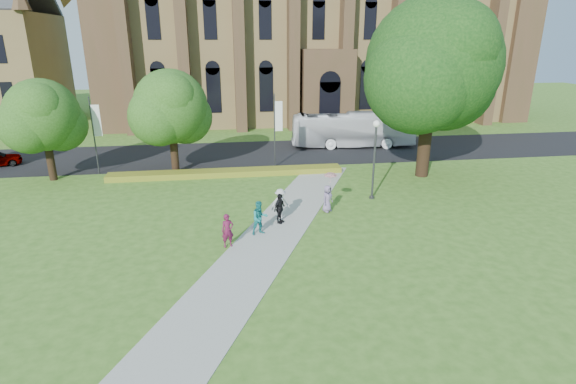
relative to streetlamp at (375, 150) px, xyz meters
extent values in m
plane|color=#3B661E|center=(-7.50, -6.50, -3.30)|extent=(160.00, 160.00, 0.00)
cube|color=black|center=(-7.50, 13.50, -3.29)|extent=(160.00, 10.00, 0.02)
cube|color=#B2B2A8|center=(-7.50, -5.50, -3.28)|extent=(15.58, 28.54, 0.04)
cube|color=#B09123|center=(-9.50, 6.70, -3.07)|extent=(18.00, 1.40, 0.45)
cube|color=olive|center=(2.50, 33.50, 5.20)|extent=(52.00, 16.00, 17.00)
cube|color=brown|center=(-22.00, 26.50, 7.20)|extent=(3.50, 3.50, 21.00)
cube|color=brown|center=(27.00, 26.50, 7.20)|extent=(3.50, 3.50, 21.00)
cube|color=brown|center=(2.50, 24.50, 1.20)|extent=(6.00, 2.50, 9.00)
cylinder|color=#38383D|center=(0.00, 0.00, -0.90)|extent=(0.14, 0.14, 4.80)
sphere|color=white|center=(0.00, 0.00, 1.72)|extent=(0.44, 0.44, 0.44)
cylinder|color=#38383D|center=(0.00, 0.00, -3.22)|extent=(0.36, 0.36, 0.15)
cylinder|color=#332114|center=(5.50, 4.50, 0.00)|extent=(0.96, 0.96, 6.60)
sphere|color=#0E340F|center=(5.50, 4.50, 5.10)|extent=(9.60, 9.60, 9.60)
cylinder|color=#332114|center=(-22.50, 7.50, -1.37)|extent=(0.56, 0.56, 3.85)
sphere|color=#244815|center=(-22.50, 7.50, 1.60)|extent=(5.20, 5.20, 5.20)
cylinder|color=#332114|center=(-13.50, 8.00, -1.23)|extent=(0.60, 0.60, 4.12)
sphere|color=#244815|center=(-13.50, 8.00, 1.95)|extent=(5.60, 5.60, 5.60)
cylinder|color=#38383D|center=(-5.50, 8.70, -0.30)|extent=(0.10, 0.10, 6.00)
cube|color=white|center=(-5.15, 8.70, 0.90)|extent=(0.60, 0.02, 2.40)
cylinder|color=#38383D|center=(-19.50, 8.70, -0.30)|extent=(0.10, 0.10, 6.00)
cube|color=white|center=(-19.15, 8.70, 0.90)|extent=(0.60, 0.02, 2.40)
imported|color=silver|center=(2.88, 14.88, -1.62)|extent=(12.09, 3.76, 3.31)
imported|color=#5D1535|center=(-9.64, -6.06, -2.38)|extent=(0.72, 0.57, 1.75)
imported|color=#177777|center=(-7.89, -4.76, -2.32)|extent=(1.08, 0.94, 1.88)
imported|color=#B8B8B8|center=(-6.50, -2.62, -2.35)|extent=(1.31, 1.00, 1.80)
imported|color=black|center=(-6.64, -3.36, -2.37)|extent=(0.99, 1.08, 1.77)
imported|color=slate|center=(-3.52, -1.98, -2.42)|extent=(0.96, 0.93, 1.67)
imported|color=#D6979F|center=(-3.34, -1.88, -1.24)|extent=(0.84, 0.84, 0.69)
camera|label=1|loc=(-9.61, -27.14, 6.85)|focal=28.00mm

